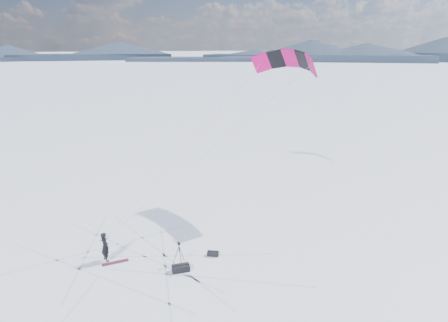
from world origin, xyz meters
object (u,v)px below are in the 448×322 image
snowboard (115,262)px  gear_bag_a (181,268)px  snowkiter (106,260)px  gear_bag_b (213,253)px  tripod (179,250)px

snowboard → gear_bag_a: size_ratio=1.42×
gear_bag_a → snowkiter: bearing=150.4°
snowkiter → gear_bag_a: (3.35, -2.83, 0.18)m
snowboard → gear_bag_b: (5.12, -1.72, 0.11)m
snowboard → gear_bag_b: size_ratio=1.98×
snowboard → gear_bag_b: gear_bag_b is taller
snowkiter → gear_bag_b: snowkiter is taller
tripod → gear_bag_a: tripod is taller
snowboard → gear_bag_a: (2.95, -2.35, 0.17)m
snowboard → gear_bag_b: bearing=-15.4°
snowboard → gear_bag_a: 3.78m
snowkiter → snowboard: size_ratio=1.21×
tripod → gear_bag_a: bearing=-131.6°
snowkiter → gear_bag_a: snowkiter is taller
snowkiter → gear_bag_b: 5.94m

